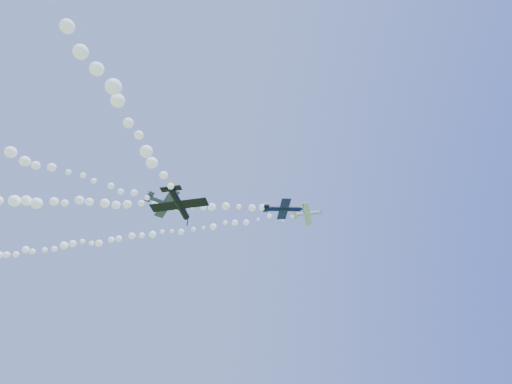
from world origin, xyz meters
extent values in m
cylinder|color=silver|center=(16.28, 11.67, 55.71)|extent=(5.67, 2.09, 0.89)
cone|color=silver|center=(19.05, 10.42, 55.65)|extent=(0.83, 0.89, 0.76)
cone|color=#B2141A|center=(19.44, 10.24, 55.65)|extent=(0.34, 0.32, 0.27)
cube|color=black|center=(19.34, 10.29, 55.65)|extent=(0.26, 0.43, 1.78)
cube|color=silver|center=(16.48, 11.56, 55.59)|extent=(4.08, 6.83, 1.45)
cube|color=silver|center=(13.97, 12.72, 55.80)|extent=(1.71, 2.53, 0.54)
cube|color=#B2141A|center=(13.95, 12.84, 56.30)|extent=(0.95, 0.63, 1.14)
sphere|color=black|center=(17.04, 11.40, 56.04)|extent=(0.95, 0.99, 0.80)
cylinder|color=#0C1236|center=(8.17, 2.10, 49.29)|extent=(6.91, 2.87, 1.18)
cone|color=#0C1236|center=(11.87, 1.58, 49.41)|extent=(1.06, 1.11, 0.95)
cone|color=silver|center=(12.38, 1.51, 49.43)|extent=(0.43, 0.41, 0.33)
cube|color=black|center=(12.24, 1.52, 49.42)|extent=(0.19, 0.47, 2.18)
cube|color=#0C1236|center=(8.46, 2.08, 49.16)|extent=(2.85, 8.60, 1.44)
cube|color=#0C1236|center=(5.10, 2.53, 49.25)|extent=(1.37, 3.08, 0.55)
cube|color=silver|center=(4.97, 2.45, 49.87)|extent=(1.16, 0.45, 1.41)
sphere|color=black|center=(9.12, 1.90, 49.75)|extent=(0.97, 1.04, 0.96)
cylinder|color=#3B4155|center=(-13.29, -4.47, 42.83)|extent=(5.90, 3.22, 1.22)
cone|color=#3B4155|center=(-10.21, -3.40, 42.63)|extent=(1.01, 1.04, 0.85)
cone|color=navy|center=(-9.78, -3.25, 42.60)|extent=(0.41, 0.38, 0.30)
cube|color=black|center=(-9.89, -3.29, 42.61)|extent=(0.15, 0.33, 1.92)
cube|color=#3B4155|center=(-13.05, -4.40, 42.69)|extent=(3.90, 7.50, 0.83)
cube|color=#3B4155|center=(-15.85, -5.36, 43.04)|extent=(1.68, 2.75, 0.34)
cube|color=navy|center=(-15.90, -5.33, 43.60)|extent=(0.97, 0.51, 1.27)
sphere|color=black|center=(-12.47, -4.16, 43.15)|extent=(0.95, 0.99, 0.82)
cylinder|color=black|center=(-10.99, -15.75, 35.06)|extent=(3.40, 6.15, 1.24)
cone|color=black|center=(-9.63, -12.63, 34.87)|extent=(1.09, 1.06, 0.88)
cone|color=yellow|center=(-9.44, -12.20, 34.84)|extent=(0.40, 0.42, 0.31)
cube|color=black|center=(-9.49, -12.31, 34.85)|extent=(0.22, 0.20, 2.00)
cube|color=black|center=(-10.89, -15.52, 34.92)|extent=(7.75, 4.56, 0.31)
cube|color=black|center=(-12.12, -18.34, 35.28)|extent=(2.86, 1.92, 0.16)
cube|color=yellow|center=(-12.14, -18.39, 35.86)|extent=(0.53, 1.01, 1.32)
sphere|color=black|center=(-10.62, -14.92, 35.41)|extent=(1.02, 1.03, 0.81)
camera|label=1|loc=(-10.11, -62.11, 2.00)|focal=30.00mm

